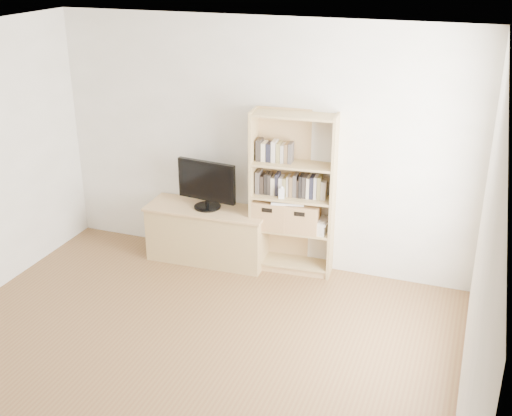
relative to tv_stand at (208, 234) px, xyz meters
The scene contains 14 objects.
floor 2.34m from the tv_stand, 77.22° to the right, with size 4.50×5.00×0.01m, color brown.
back_wall 1.15m from the tv_stand, 25.15° to the left, with size 4.50×0.02×2.60m, color silver.
right_wall 3.71m from the tv_stand, 39.28° to the right, with size 0.02×5.00×2.60m, color silver.
ceiling 3.27m from the tv_stand, 77.22° to the right, with size 4.50×5.00×0.01m, color white.
tv_stand is the anchor object (origin of this frame).
bookshelf 1.09m from the tv_stand, ahead, with size 0.86×0.31×1.72m, color tan.
television 0.58m from the tv_stand, ahead, with size 0.67×0.05×0.52m, color black.
books_row_mid 1.14m from the tv_stand, ahead, with size 0.89×0.17×0.24m, color #4C4442.
books_row_upper 1.25m from the tv_stand, ahead, with size 0.40×0.15×0.21m, color #4C4442.
baby_monitor 1.03m from the tv_stand, ahead, with size 0.06×0.04×0.11m, color white.
basket_left 0.77m from the tv_stand, ahead, with size 0.37×0.30×0.30m, color #A5814A.
basket_right 1.09m from the tv_stand, ahead, with size 0.36×0.30×0.30m, color #A5814A.
laptop 1.02m from the tv_stand, ahead, with size 0.33×0.23×0.03m, color white.
magazine_stack 1.25m from the tv_stand, ahead, with size 0.17×0.24×0.11m, color beige.
Camera 1 is at (2.16, -3.51, 3.27)m, focal length 45.00 mm.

